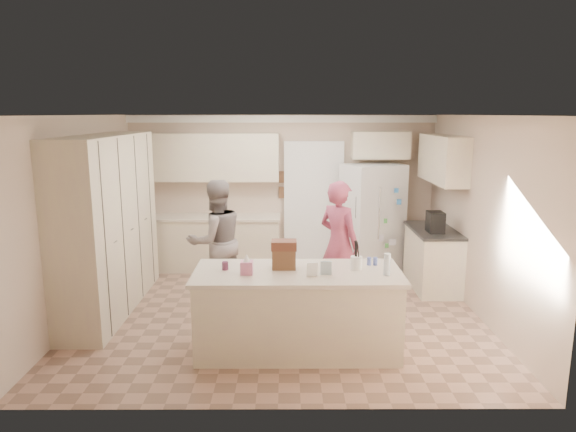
{
  "coord_description": "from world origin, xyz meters",
  "views": [
    {
      "loc": [
        0.08,
        -6.49,
        2.63
      ],
      "look_at": [
        0.1,
        0.35,
        1.25
      ],
      "focal_mm": 32.0,
      "sensor_mm": 36.0,
      "label": 1
    }
  ],
  "objects_px": {
    "dollhouse_body": "(284,259)",
    "teen_boy": "(216,241)",
    "tissue_box": "(247,268)",
    "coffee_maker": "(435,222)",
    "island_base": "(297,313)",
    "utensil_crock": "(356,263)",
    "teen_girl": "(339,244)",
    "refrigerator": "(372,218)"
  },
  "relations": [
    {
      "from": "refrigerator",
      "to": "tissue_box",
      "type": "distance_m",
      "value": 3.64
    },
    {
      "from": "utensil_crock",
      "to": "island_base",
      "type": "bearing_deg",
      "value": -175.6
    },
    {
      "from": "refrigerator",
      "to": "teen_boy",
      "type": "height_order",
      "value": "refrigerator"
    },
    {
      "from": "refrigerator",
      "to": "teen_boy",
      "type": "distance_m",
      "value": 2.82
    },
    {
      "from": "utensil_crock",
      "to": "dollhouse_body",
      "type": "xyz_separation_m",
      "value": [
        -0.8,
        0.05,
        0.04
      ]
    },
    {
      "from": "teen_girl",
      "to": "refrigerator",
      "type": "bearing_deg",
      "value": -69.09
    },
    {
      "from": "tissue_box",
      "to": "teen_girl",
      "type": "xyz_separation_m",
      "value": [
        1.15,
        1.51,
        -0.12
      ]
    },
    {
      "from": "dollhouse_body",
      "to": "teen_boy",
      "type": "bearing_deg",
      "value": 123.13
    },
    {
      "from": "tissue_box",
      "to": "dollhouse_body",
      "type": "bearing_deg",
      "value": 26.57
    },
    {
      "from": "island_base",
      "to": "teen_boy",
      "type": "xyz_separation_m",
      "value": [
        -1.1,
        1.56,
        0.43
      ]
    },
    {
      "from": "dollhouse_body",
      "to": "island_base",
      "type": "bearing_deg",
      "value": -33.69
    },
    {
      "from": "island_base",
      "to": "teen_girl",
      "type": "height_order",
      "value": "teen_girl"
    },
    {
      "from": "teen_boy",
      "to": "refrigerator",
      "type": "bearing_deg",
      "value": -178.63
    },
    {
      "from": "coffee_maker",
      "to": "dollhouse_body",
      "type": "height_order",
      "value": "coffee_maker"
    },
    {
      "from": "tissue_box",
      "to": "teen_boy",
      "type": "distance_m",
      "value": 1.76
    },
    {
      "from": "island_base",
      "to": "tissue_box",
      "type": "bearing_deg",
      "value": -169.7
    },
    {
      "from": "coffee_maker",
      "to": "island_base",
      "type": "xyz_separation_m",
      "value": [
        -2.05,
        -1.9,
        -0.63
      ]
    },
    {
      "from": "coffee_maker",
      "to": "utensil_crock",
      "type": "height_order",
      "value": "coffee_maker"
    },
    {
      "from": "island_base",
      "to": "dollhouse_body",
      "type": "xyz_separation_m",
      "value": [
        -0.15,
        0.1,
        0.6
      ]
    },
    {
      "from": "teen_boy",
      "to": "teen_girl",
      "type": "distance_m",
      "value": 1.71
    },
    {
      "from": "refrigerator",
      "to": "teen_boy",
      "type": "bearing_deg",
      "value": -172.76
    },
    {
      "from": "coffee_maker",
      "to": "utensil_crock",
      "type": "relative_size",
      "value": 2.0
    },
    {
      "from": "utensil_crock",
      "to": "dollhouse_body",
      "type": "bearing_deg",
      "value": 176.42
    },
    {
      "from": "utensil_crock",
      "to": "tissue_box",
      "type": "bearing_deg",
      "value": -172.87
    },
    {
      "from": "utensil_crock",
      "to": "teen_girl",
      "type": "height_order",
      "value": "teen_girl"
    },
    {
      "from": "tissue_box",
      "to": "dollhouse_body",
      "type": "xyz_separation_m",
      "value": [
        0.4,
        0.2,
        0.04
      ]
    },
    {
      "from": "refrigerator",
      "to": "coffee_maker",
      "type": "height_order",
      "value": "refrigerator"
    },
    {
      "from": "utensil_crock",
      "to": "dollhouse_body",
      "type": "height_order",
      "value": "dollhouse_body"
    },
    {
      "from": "refrigerator",
      "to": "island_base",
      "type": "bearing_deg",
      "value": -137.38
    },
    {
      "from": "island_base",
      "to": "refrigerator",
      "type": "bearing_deg",
      "value": 66.49
    },
    {
      "from": "island_base",
      "to": "tissue_box",
      "type": "xyz_separation_m",
      "value": [
        -0.55,
        -0.1,
        0.56
      ]
    },
    {
      "from": "coffee_maker",
      "to": "teen_boy",
      "type": "height_order",
      "value": "teen_boy"
    },
    {
      "from": "island_base",
      "to": "teen_girl",
      "type": "xyz_separation_m",
      "value": [
        0.6,
        1.41,
        0.43
      ]
    },
    {
      "from": "coffee_maker",
      "to": "teen_girl",
      "type": "xyz_separation_m",
      "value": [
        -1.45,
        -0.49,
        -0.2
      ]
    },
    {
      "from": "dollhouse_body",
      "to": "tissue_box",
      "type": "bearing_deg",
      "value": -153.43
    },
    {
      "from": "tissue_box",
      "to": "dollhouse_body",
      "type": "relative_size",
      "value": 0.54
    },
    {
      "from": "teen_girl",
      "to": "tissue_box",
      "type": "bearing_deg",
      "value": 97.68
    },
    {
      "from": "coffee_maker",
      "to": "utensil_crock",
      "type": "bearing_deg",
      "value": -127.12
    },
    {
      "from": "dollhouse_body",
      "to": "refrigerator",
      "type": "bearing_deg",
      "value": 63.38
    },
    {
      "from": "refrigerator",
      "to": "teen_girl",
      "type": "height_order",
      "value": "refrigerator"
    },
    {
      "from": "coffee_maker",
      "to": "teen_boy",
      "type": "distance_m",
      "value": 3.18
    },
    {
      "from": "tissue_box",
      "to": "coffee_maker",
      "type": "bearing_deg",
      "value": 37.57
    }
  ]
}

